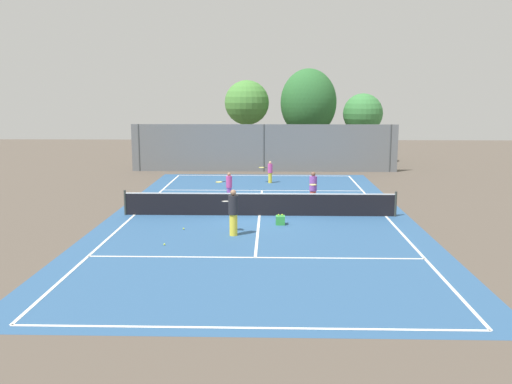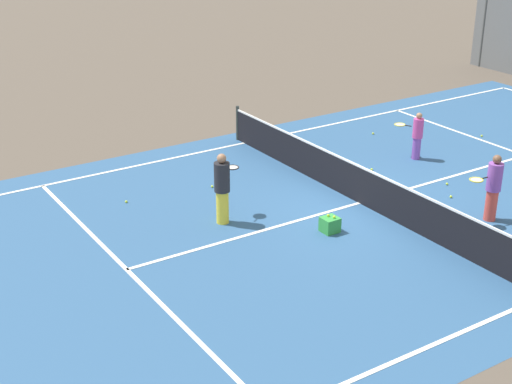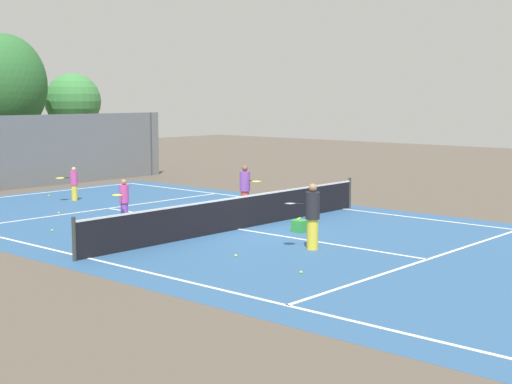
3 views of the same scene
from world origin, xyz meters
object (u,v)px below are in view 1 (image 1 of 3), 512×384
(player_2, at_px, (233,212))
(tennis_ball_0, at_px, (184,229))
(ball_crate, at_px, (280,220))
(tennis_ball_7, at_px, (282,205))
(tennis_ball_6, at_px, (164,244))
(player_1, at_px, (229,186))
(player_3, at_px, (313,189))
(tennis_ball_1, at_px, (183,198))
(tennis_ball_2, at_px, (228,189))
(tennis_ball_3, at_px, (268,203))
(player_0, at_px, (270,172))
(tennis_ball_4, at_px, (227,207))
(tennis_ball_5, at_px, (270,178))

(player_2, xyz_separation_m, tennis_ball_0, (-2.02, 0.86, -0.87))
(ball_crate, bearing_deg, tennis_ball_0, -165.67)
(player_2, distance_m, tennis_ball_7, 6.08)
(player_2, xyz_separation_m, tennis_ball_6, (-2.34, -1.47, -0.87))
(player_1, bearing_deg, tennis_ball_7, -25.82)
(player_3, xyz_separation_m, tennis_ball_1, (-6.43, 1.95, -0.83))
(tennis_ball_2, distance_m, tennis_ball_7, 5.35)
(ball_crate, height_order, tennis_ball_3, ball_crate)
(tennis_ball_0, distance_m, tennis_ball_6, 2.36)
(player_0, relative_size, tennis_ball_4, 19.71)
(tennis_ball_2, bearing_deg, tennis_ball_5, 60.88)
(tennis_ball_4, bearing_deg, tennis_ball_2, 93.91)
(tennis_ball_0, height_order, tennis_ball_2, same)
(tennis_ball_6, bearing_deg, ball_crate, 38.68)
(tennis_ball_7, bearing_deg, tennis_ball_0, -129.29)
(player_3, height_order, tennis_ball_7, player_3)
(player_0, height_order, tennis_ball_2, player_0)
(tennis_ball_2, bearing_deg, player_0, 46.42)
(player_3, distance_m, ball_crate, 4.02)
(tennis_ball_3, xyz_separation_m, tennis_ball_6, (-3.60, -7.73, 0.00))
(player_2, relative_size, tennis_ball_6, 26.56)
(ball_crate, distance_m, tennis_ball_3, 4.46)
(player_2, height_order, tennis_ball_2, player_2)
(player_3, xyz_separation_m, tennis_ball_2, (-4.37, 4.70, -0.83))
(player_2, relative_size, tennis_ball_4, 26.56)
(tennis_ball_5, bearing_deg, player_2, -95.37)
(tennis_ball_7, bearing_deg, player_0, 95.08)
(player_1, distance_m, tennis_ball_3, 2.19)
(tennis_ball_1, relative_size, tennis_ball_2, 1.00)
(player_2, distance_m, tennis_ball_2, 10.25)
(player_1, relative_size, tennis_ball_1, 21.32)
(player_2, xyz_separation_m, tennis_ball_5, (1.35, 14.36, -0.87))
(player_2, bearing_deg, tennis_ball_5, 84.63)
(player_2, distance_m, tennis_ball_5, 14.45)
(ball_crate, xyz_separation_m, tennis_ball_3, (-0.53, 4.42, -0.15))
(tennis_ball_2, xyz_separation_m, tennis_ball_4, (0.33, -4.90, 0.00))
(player_2, bearing_deg, tennis_ball_6, -147.74)
(tennis_ball_1, height_order, tennis_ball_2, same)
(tennis_ball_6, bearing_deg, player_0, 75.42)
(tennis_ball_4, bearing_deg, player_1, 91.30)
(player_3, height_order, tennis_ball_2, player_3)
(ball_crate, bearing_deg, player_3, 66.50)
(player_2, distance_m, tennis_ball_0, 2.36)
(tennis_ball_5, height_order, tennis_ball_6, same)
(player_0, bearing_deg, tennis_ball_5, 89.20)
(player_1, height_order, tennis_ball_5, player_1)
(tennis_ball_1, bearing_deg, tennis_ball_0, -81.00)
(ball_crate, xyz_separation_m, tennis_ball_6, (-4.13, -3.31, -0.15))
(player_0, distance_m, tennis_ball_7, 6.96)
(player_3, height_order, tennis_ball_1, player_3)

